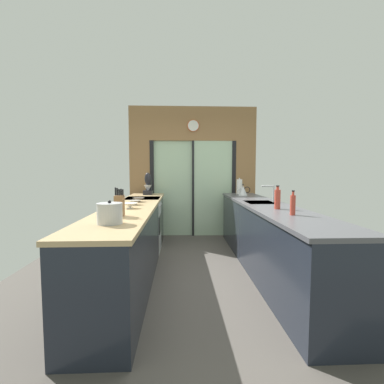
# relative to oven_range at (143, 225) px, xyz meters

# --- Properties ---
(ground_plane) EXTENTS (5.04, 7.60, 0.02)m
(ground_plane) POSITION_rel_oven_range_xyz_m (0.91, -0.65, -0.47)
(ground_plane) COLOR #4C4742
(back_wall_unit) EXTENTS (2.64, 0.12, 2.70)m
(back_wall_unit) POSITION_rel_oven_range_xyz_m (0.91, 1.15, 1.07)
(back_wall_unit) COLOR olive
(back_wall_unit) RESTS_ON ground_plane
(left_counter_run) EXTENTS (0.62, 3.80, 0.92)m
(left_counter_run) POSITION_rel_oven_range_xyz_m (-0.00, -1.12, 0.01)
(left_counter_run) COLOR #1E232D
(left_counter_run) RESTS_ON ground_plane
(right_counter_run) EXTENTS (0.62, 3.80, 0.92)m
(right_counter_run) POSITION_rel_oven_range_xyz_m (1.82, -0.95, 0.01)
(right_counter_run) COLOR #1E232D
(right_counter_run) RESTS_ON ground_plane
(sink_faucet) EXTENTS (0.19, 0.02, 0.25)m
(sink_faucet) POSITION_rel_oven_range_xyz_m (1.96, -0.70, 0.63)
(sink_faucet) COLOR #B7BABC
(sink_faucet) RESTS_ON right_counter_run
(oven_range) EXTENTS (0.60, 0.60, 0.92)m
(oven_range) POSITION_rel_oven_range_xyz_m (0.00, 0.00, 0.00)
(oven_range) COLOR #B7BABC
(oven_range) RESTS_ON ground_plane
(mixing_bowl_near) EXTENTS (0.18, 0.18, 0.07)m
(mixing_bowl_near) POSITION_rel_oven_range_xyz_m (0.02, -1.29, 0.50)
(mixing_bowl_near) COLOR silver
(mixing_bowl_near) RESTS_ON left_counter_run
(mixing_bowl_mid) EXTENTS (0.16, 0.16, 0.06)m
(mixing_bowl_mid) POSITION_rel_oven_range_xyz_m (0.02, -0.94, 0.50)
(mixing_bowl_mid) COLOR gray
(mixing_bowl_mid) RESTS_ON left_counter_run
(mixing_bowl_far) EXTENTS (0.17, 0.17, 0.06)m
(mixing_bowl_far) POSITION_rel_oven_range_xyz_m (0.02, -0.58, 0.50)
(mixing_bowl_far) COLOR #514C47
(mixing_bowl_far) RESTS_ON left_counter_run
(knife_block) EXTENTS (0.09, 0.14, 0.29)m
(knife_block) POSITION_rel_oven_range_xyz_m (0.02, -1.87, 0.58)
(knife_block) COLOR brown
(knife_block) RESTS_ON left_counter_run
(stand_mixer) EXTENTS (0.17, 0.27, 0.42)m
(stand_mixer) POSITION_rel_oven_range_xyz_m (0.02, 0.68, 0.63)
(stand_mixer) COLOR black
(stand_mixer) RESTS_ON left_counter_run
(stock_pot) EXTENTS (0.22, 0.22, 0.21)m
(stock_pot) POSITION_rel_oven_range_xyz_m (0.02, -2.26, 0.56)
(stock_pot) COLOR #B7BABC
(stock_pot) RESTS_ON left_counter_run
(kettle) EXTENTS (0.25, 0.16, 0.21)m
(kettle) POSITION_rel_oven_range_xyz_m (1.80, 0.39, 0.56)
(kettle) COLOR #B7BABC
(kettle) RESTS_ON right_counter_run
(soap_bottle_near) EXTENTS (0.05, 0.05, 0.26)m
(soap_bottle_near) POSITION_rel_oven_range_xyz_m (1.80, -1.87, 0.58)
(soap_bottle_near) COLOR #B23D2D
(soap_bottle_near) RESTS_ON right_counter_run
(soap_bottle_far) EXTENTS (0.07, 0.07, 0.28)m
(soap_bottle_far) POSITION_rel_oven_range_xyz_m (1.80, -1.42, 0.59)
(soap_bottle_far) COLOR #B23D2D
(soap_bottle_far) RESTS_ON right_counter_run
(paper_towel_roll) EXTENTS (0.13, 0.13, 0.32)m
(paper_towel_roll) POSITION_rel_oven_range_xyz_m (1.80, 0.70, 0.61)
(paper_towel_roll) COLOR #B7BABC
(paper_towel_roll) RESTS_ON right_counter_run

